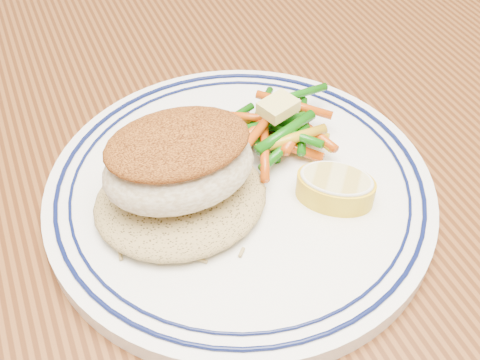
% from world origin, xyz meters
% --- Properties ---
extents(dining_table, '(1.50, 0.90, 0.75)m').
position_xyz_m(dining_table, '(0.00, 0.00, 0.65)').
color(dining_table, '#47220E').
rests_on(dining_table, ground).
extents(plate, '(0.27, 0.27, 0.02)m').
position_xyz_m(plate, '(0.00, -0.03, 0.76)').
color(plate, white).
rests_on(plate, dining_table).
extents(rice_pilaf, '(0.12, 0.10, 0.02)m').
position_xyz_m(rice_pilaf, '(-0.04, -0.03, 0.78)').
color(rice_pilaf, '#A08750').
rests_on(rice_pilaf, plate).
extents(fish_fillet, '(0.10, 0.07, 0.05)m').
position_xyz_m(fish_fillet, '(-0.04, -0.03, 0.81)').
color(fish_fillet, beige).
rests_on(fish_fillet, rice_pilaf).
extents(vegetable_pile, '(0.11, 0.10, 0.03)m').
position_xyz_m(vegetable_pile, '(0.04, 0.00, 0.78)').
color(vegetable_pile, '#115B0B').
rests_on(vegetable_pile, plate).
extents(butter_pat, '(0.03, 0.03, 0.01)m').
position_xyz_m(butter_pat, '(0.05, 0.00, 0.80)').
color(butter_pat, '#E0D16D').
rests_on(butter_pat, vegetable_pile).
extents(lemon_wedge, '(0.07, 0.07, 0.02)m').
position_xyz_m(lemon_wedge, '(0.06, -0.06, 0.78)').
color(lemon_wedge, yellow).
rests_on(lemon_wedge, plate).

